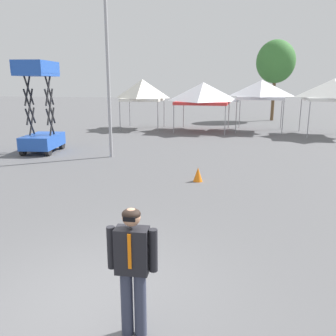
{
  "coord_description": "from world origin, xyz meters",
  "views": [
    {
      "loc": [
        2.09,
        -4.39,
        3.27
      ],
      "look_at": [
        0.4,
        3.41,
        1.3
      ],
      "focal_mm": 37.18,
      "sensor_mm": 36.0,
      "label": 1
    }
  ],
  "objects_px": {
    "canopy_tent_right_of_center": "(334,90)",
    "tree_behind_tents_center": "(276,62)",
    "traffic_cone_lot_center": "(198,174)",
    "scissor_lift": "(41,126)",
    "person_foreground": "(133,264)",
    "canopy_tent_behind_right": "(143,90)",
    "light_pole_near_lift": "(107,37)",
    "canopy_tent_far_left": "(203,93)",
    "canopy_tent_left_of_center": "(261,90)"
  },
  "relations": [
    {
      "from": "canopy_tent_right_of_center",
      "to": "tree_behind_tents_center",
      "type": "xyz_separation_m",
      "value": [
        -2.9,
        8.56,
        2.13
      ]
    },
    {
      "from": "tree_behind_tents_center",
      "to": "traffic_cone_lot_center",
      "type": "xyz_separation_m",
      "value": [
        -3.86,
        -20.84,
        -4.73
      ]
    },
    {
      "from": "canopy_tent_right_of_center",
      "to": "scissor_lift",
      "type": "relative_size",
      "value": 0.83
    },
    {
      "from": "canopy_tent_right_of_center",
      "to": "person_foreground",
      "type": "relative_size",
      "value": 1.97
    },
    {
      "from": "canopy_tent_behind_right",
      "to": "scissor_lift",
      "type": "relative_size",
      "value": 0.83
    },
    {
      "from": "canopy_tent_behind_right",
      "to": "person_foreground",
      "type": "relative_size",
      "value": 1.96
    },
    {
      "from": "scissor_lift",
      "to": "person_foreground",
      "type": "bearing_deg",
      "value": -53.82
    },
    {
      "from": "canopy_tent_right_of_center",
      "to": "light_pole_near_lift",
      "type": "distance_m",
      "value": 14.54
    },
    {
      "from": "canopy_tent_far_left",
      "to": "traffic_cone_lot_center",
      "type": "relative_size",
      "value": 7.42
    },
    {
      "from": "canopy_tent_behind_right",
      "to": "scissor_lift",
      "type": "distance_m",
      "value": 9.85
    },
    {
      "from": "canopy_tent_behind_right",
      "to": "scissor_lift",
      "type": "bearing_deg",
      "value": -103.35
    },
    {
      "from": "traffic_cone_lot_center",
      "to": "scissor_lift",
      "type": "bearing_deg",
      "value": 156.13
    },
    {
      "from": "canopy_tent_left_of_center",
      "to": "tree_behind_tents_center",
      "type": "bearing_deg",
      "value": 79.54
    },
    {
      "from": "light_pole_near_lift",
      "to": "traffic_cone_lot_center",
      "type": "relative_size",
      "value": 18.89
    },
    {
      "from": "canopy_tent_far_left",
      "to": "traffic_cone_lot_center",
      "type": "distance_m",
      "value": 12.97
    },
    {
      "from": "tree_behind_tents_center",
      "to": "canopy_tent_far_left",
      "type": "bearing_deg",
      "value": -122.57
    },
    {
      "from": "canopy_tent_far_left",
      "to": "traffic_cone_lot_center",
      "type": "height_order",
      "value": "canopy_tent_far_left"
    },
    {
      "from": "tree_behind_tents_center",
      "to": "person_foreground",
      "type": "bearing_deg",
      "value": -97.5
    },
    {
      "from": "canopy_tent_left_of_center",
      "to": "scissor_lift",
      "type": "height_order",
      "value": "scissor_lift"
    },
    {
      "from": "scissor_lift",
      "to": "person_foreground",
      "type": "relative_size",
      "value": 2.37
    },
    {
      "from": "traffic_cone_lot_center",
      "to": "canopy_tent_left_of_center",
      "type": "bearing_deg",
      "value": 79.48
    },
    {
      "from": "canopy_tent_behind_right",
      "to": "canopy_tent_right_of_center",
      "type": "height_order",
      "value": "canopy_tent_right_of_center"
    },
    {
      "from": "canopy_tent_behind_right",
      "to": "light_pole_near_lift",
      "type": "bearing_deg",
      "value": -82.14
    },
    {
      "from": "light_pole_near_lift",
      "to": "tree_behind_tents_center",
      "type": "bearing_deg",
      "value": 65.11
    },
    {
      "from": "canopy_tent_left_of_center",
      "to": "traffic_cone_lot_center",
      "type": "height_order",
      "value": "canopy_tent_left_of_center"
    },
    {
      "from": "traffic_cone_lot_center",
      "to": "person_foreground",
      "type": "bearing_deg",
      "value": -89.04
    },
    {
      "from": "canopy_tent_far_left",
      "to": "person_foreground",
      "type": "bearing_deg",
      "value": -85.84
    },
    {
      "from": "canopy_tent_behind_right",
      "to": "person_foreground",
      "type": "bearing_deg",
      "value": -74.15
    },
    {
      "from": "scissor_lift",
      "to": "light_pole_near_lift",
      "type": "height_order",
      "value": "light_pole_near_lift"
    },
    {
      "from": "canopy_tent_left_of_center",
      "to": "light_pole_near_lift",
      "type": "relative_size",
      "value": 0.38
    },
    {
      "from": "scissor_lift",
      "to": "canopy_tent_behind_right",
      "type": "bearing_deg",
      "value": 76.65
    },
    {
      "from": "canopy_tent_far_left",
      "to": "canopy_tent_right_of_center",
      "type": "xyz_separation_m",
      "value": [
        8.1,
        -0.41,
        0.28
      ]
    },
    {
      "from": "canopy_tent_right_of_center",
      "to": "tree_behind_tents_center",
      "type": "bearing_deg",
      "value": 108.7
    },
    {
      "from": "light_pole_near_lift",
      "to": "traffic_cone_lot_center",
      "type": "bearing_deg",
      "value": -36.07
    },
    {
      "from": "scissor_lift",
      "to": "person_foreground",
      "type": "height_order",
      "value": "scissor_lift"
    },
    {
      "from": "scissor_lift",
      "to": "canopy_tent_left_of_center",
      "type": "bearing_deg",
      "value": 43.46
    },
    {
      "from": "light_pole_near_lift",
      "to": "traffic_cone_lot_center",
      "type": "xyz_separation_m",
      "value": [
        4.34,
        -3.16,
        -4.88
      ]
    },
    {
      "from": "canopy_tent_far_left",
      "to": "traffic_cone_lot_center",
      "type": "bearing_deg",
      "value": -83.96
    },
    {
      "from": "canopy_tent_right_of_center",
      "to": "scissor_lift",
      "type": "bearing_deg",
      "value": -149.21
    },
    {
      "from": "canopy_tent_far_left",
      "to": "light_pole_near_lift",
      "type": "height_order",
      "value": "light_pole_near_lift"
    },
    {
      "from": "traffic_cone_lot_center",
      "to": "canopy_tent_right_of_center",
      "type": "bearing_deg",
      "value": 61.17
    },
    {
      "from": "canopy_tent_behind_right",
      "to": "tree_behind_tents_center",
      "type": "bearing_deg",
      "value": 39.39
    },
    {
      "from": "canopy_tent_behind_right",
      "to": "canopy_tent_far_left",
      "type": "bearing_deg",
      "value": -3.92
    },
    {
      "from": "canopy_tent_behind_right",
      "to": "traffic_cone_lot_center",
      "type": "distance_m",
      "value": 14.4
    },
    {
      "from": "canopy_tent_right_of_center",
      "to": "light_pole_near_lift",
      "type": "xyz_separation_m",
      "value": [
        -11.1,
        -9.12,
        2.29
      ]
    },
    {
      "from": "canopy_tent_far_left",
      "to": "tree_behind_tents_center",
      "type": "height_order",
      "value": "tree_behind_tents_center"
    },
    {
      "from": "scissor_lift",
      "to": "tree_behind_tents_center",
      "type": "xyz_separation_m",
      "value": [
        11.81,
        17.32,
        3.71
      ]
    },
    {
      "from": "canopy_tent_left_of_center",
      "to": "light_pole_near_lift",
      "type": "height_order",
      "value": "light_pole_near_lift"
    },
    {
      "from": "person_foreground",
      "to": "canopy_tent_behind_right",
      "type": "bearing_deg",
      "value": 105.85
    },
    {
      "from": "scissor_lift",
      "to": "light_pole_near_lift",
      "type": "xyz_separation_m",
      "value": [
        3.61,
        -0.35,
        3.86
      ]
    }
  ]
}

